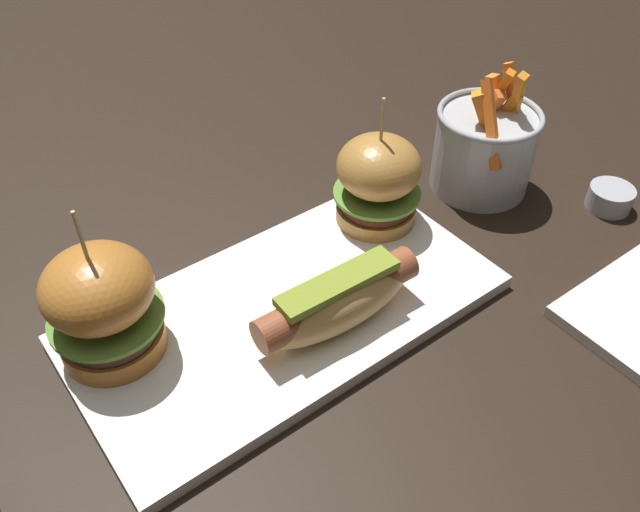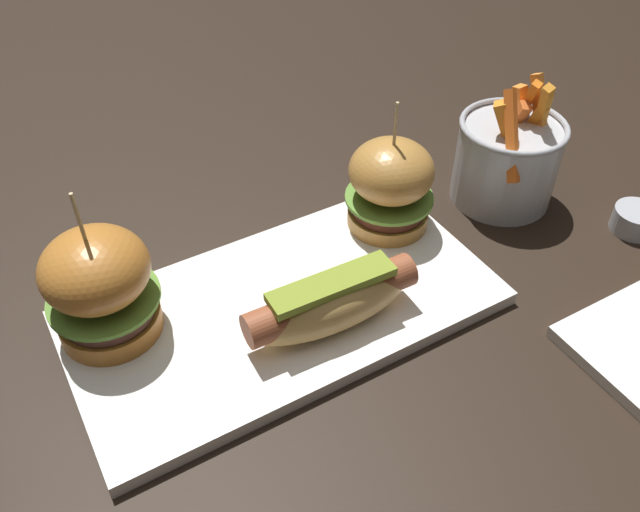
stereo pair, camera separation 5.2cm
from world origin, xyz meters
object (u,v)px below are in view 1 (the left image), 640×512
Objects in this scene: hot_dog at (338,301)px; fries_bucket at (485,147)px; sauce_ramekin at (610,197)px; slider_right at (378,180)px; platter_main at (286,310)px; slider_left at (102,304)px.

hot_dog is 1.11× the size of fries_bucket.
hot_dog is 0.29m from fries_bucket.
slider_right is at bearing 150.83° from sauce_ramekin.
hot_dog is 1.14× the size of slider_right.
sauce_ramekin is (0.36, -0.04, -0.03)m from hot_dog.
platter_main is at bearing 118.77° from hot_dog.
sauce_ramekin reaches higher than platter_main.
slider_left is (-0.15, 0.05, 0.06)m from platter_main.
slider_left reaches higher than slider_right.
platter_main is at bearing 167.96° from sauce_ramekin.
platter_main is 2.63× the size of slider_left.
hot_dog is at bearing -163.52° from fries_bucket.
slider_right reaches higher than platter_main.
platter_main is 2.43× the size of hot_dog.
slider_left is 1.02× the size of fries_bucket.
fries_bucket reaches higher than sauce_ramekin.
slider_right is 0.15m from fries_bucket.
slider_left reaches higher than fries_bucket.
slider_left is at bearing 161.45° from platter_main.
slider_left reaches higher than sauce_ramekin.
platter_main is 2.77× the size of slider_right.
platter_main is 0.39m from sauce_ramekin.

